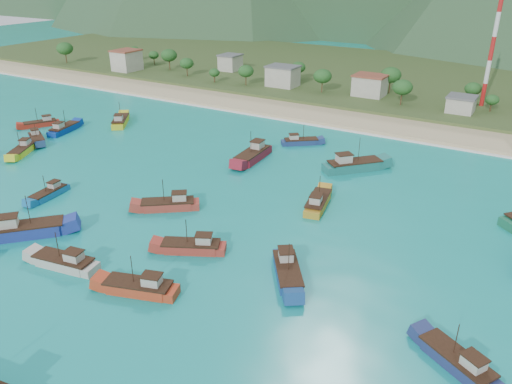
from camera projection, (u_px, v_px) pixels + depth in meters
The scene contains 24 objects.
ground at pixel (169, 243), 78.23m from camera, with size 600.00×600.00×0.00m, color #0D9688.
beach at pixel (352, 120), 139.82m from camera, with size 400.00×18.00×1.20m, color beige.
land at pixel (411, 80), 187.37m from camera, with size 400.00×110.00×2.40m, color #385123.
surf_line at pixel (339, 129), 132.41m from camera, with size 400.00×2.50×0.08m, color white.
village at pixel (397, 89), 154.39m from camera, with size 219.41×29.55×7.42m.
vegetation at pixel (338, 80), 162.64m from camera, with size 276.24×25.86×8.95m.
radio_tower at pixel (494, 37), 139.84m from camera, with size 1.20×1.20×39.45m.
boat_2 at pixel (41, 124), 134.37m from camera, with size 6.96×9.40×5.47m.
boat_3 at pixel (49, 194), 93.74m from camera, with size 3.57×8.67×4.97m.
boat_4 at pixel (287, 272), 69.56m from camera, with size 8.64×10.41×6.23m.
boat_7 at pixel (169, 205), 88.90m from camera, with size 10.16×8.77×6.16m.
boat_11 at pixel (65, 263), 71.81m from camera, with size 10.47×4.63×5.98m.
boat_12 at pixel (253, 156), 111.29m from camera, with size 4.53×12.61×7.32m.
boat_14 at pixel (37, 139), 122.70m from camera, with size 9.48×6.93×5.51m.
boat_16 at pixel (192, 247), 75.77m from camera, with size 10.12×7.06×5.83m.
boat_17 at pixel (140, 288), 66.20m from camera, with size 10.57×5.96×5.99m.
boat_19 at pixel (318, 203), 89.78m from camera, with size 5.07×10.66×6.06m.
boat_23 at pixel (300, 142), 120.85m from camera, with size 8.67×7.67×5.30m.
boat_24 at pixel (23, 151), 115.05m from camera, with size 7.26×9.85×5.73m.
boat_25 at pixel (64, 129), 129.82m from camera, with size 5.37×10.62×6.02m.
boat_26 at pixel (26, 230), 80.00m from camera, with size 11.25×11.71×7.41m.
boat_29 at pixel (458, 363), 53.92m from camera, with size 9.73×7.31×5.68m.
boat_31 at pixel (353, 166), 105.52m from camera, with size 11.46×11.97×7.56m.
boat_32 at pixel (121, 122), 135.90m from camera, with size 8.97×10.74×6.44m.
Camera 1 is at (46.63, -51.05, 39.91)m, focal length 35.00 mm.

